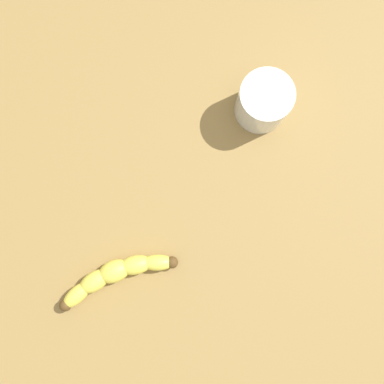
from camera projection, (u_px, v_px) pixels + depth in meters
The scene contains 3 objects.
wooden_tabletop at pixel (190, 210), 81.02cm from camera, with size 120.00×120.00×3.00cm, color olive.
banana at pixel (116, 275), 76.52cm from camera, with size 8.69×21.16×3.87cm.
smoothie_glass at pixel (264, 102), 76.91cm from camera, with size 9.26×9.26×9.18cm.
Camera 1 is at (4.38, -0.15, 82.46)cm, focal length 41.38 mm.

